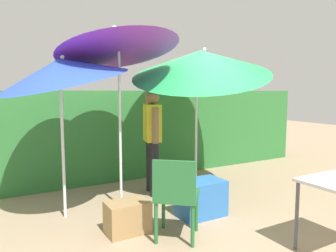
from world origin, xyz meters
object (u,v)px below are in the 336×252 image
(umbrella_yellow, at_px, (201,63))
(crate_cardboard, at_px, (127,217))
(person_vendor, at_px, (152,134))
(chair_plastic, at_px, (176,193))
(umbrella_orange, at_px, (61,71))
(umbrella_rainbow, at_px, (117,41))
(cooler_box, at_px, (201,198))

(umbrella_yellow, xyz_separation_m, crate_cardboard, (-1.45, -0.68, -1.81))
(person_vendor, distance_m, chair_plastic, 1.64)
(umbrella_orange, height_order, chair_plastic, umbrella_orange)
(umbrella_orange, xyz_separation_m, chair_plastic, (0.89, -1.18, -1.31))
(umbrella_yellow, relative_size, crate_cardboard, 5.54)
(umbrella_rainbow, relative_size, person_vendor, 1.39)
(person_vendor, height_order, chair_plastic, person_vendor)
(umbrella_rainbow, relative_size, umbrella_yellow, 1.00)
(cooler_box, height_order, crate_cardboard, cooler_box)
(umbrella_rainbow, height_order, chair_plastic, umbrella_rainbow)
(chair_plastic, height_order, cooler_box, chair_plastic)
(umbrella_yellow, bearing_deg, crate_cardboard, -154.91)
(chair_plastic, xyz_separation_m, crate_cardboard, (-0.38, 0.42, -0.33))
(umbrella_rainbow, height_order, crate_cardboard, umbrella_rainbow)
(umbrella_orange, bearing_deg, chair_plastic, -52.98)
(umbrella_rainbow, distance_m, cooler_box, 2.29)
(person_vendor, height_order, cooler_box, person_vendor)
(cooler_box, bearing_deg, person_vendor, 97.33)
(umbrella_orange, relative_size, chair_plastic, 2.46)
(umbrella_rainbow, height_order, person_vendor, umbrella_rainbow)
(umbrella_orange, distance_m, chair_plastic, 1.97)
(umbrella_yellow, bearing_deg, umbrella_orange, 177.53)
(cooler_box, bearing_deg, chair_plastic, -145.59)
(chair_plastic, xyz_separation_m, cooler_box, (0.62, 0.42, -0.28))
(umbrella_orange, relative_size, umbrella_yellow, 0.84)
(umbrella_yellow, bearing_deg, chair_plastic, -134.19)
(umbrella_rainbow, bearing_deg, person_vendor, 25.99)
(umbrella_rainbow, relative_size, crate_cardboard, 5.54)
(umbrella_yellow, xyz_separation_m, chair_plastic, (-1.07, -1.10, -1.48))
(chair_plastic, bearing_deg, crate_cardboard, 132.31)
(umbrella_orange, bearing_deg, crate_cardboard, -56.24)
(umbrella_yellow, height_order, person_vendor, umbrella_yellow)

